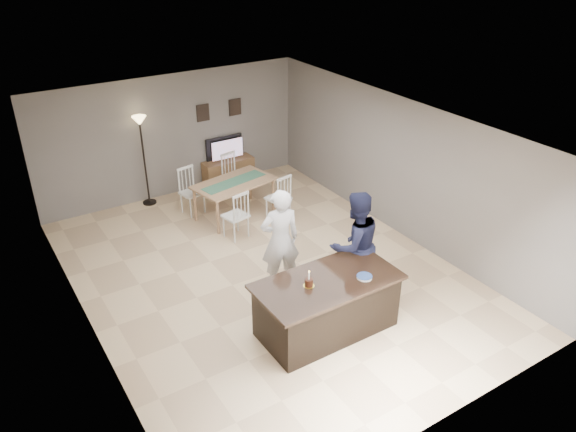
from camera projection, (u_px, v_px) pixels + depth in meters
floor at (266, 274)px, 9.92m from camera, size 8.00×8.00×0.00m
room_shell at (264, 188)px, 9.13m from camera, size 8.00×8.00×8.00m
kitchen_island at (327, 305)px, 8.36m from camera, size 2.15×1.10×0.90m
tv_console at (229, 172)px, 13.16m from camera, size 1.20×0.40×0.60m
television at (226, 148)px, 12.94m from camera, size 0.91×0.12×0.53m
tv_screen_glow at (228, 149)px, 12.88m from camera, size 0.78×0.00×0.78m
picture_frames at (219, 110)px, 12.61m from camera, size 1.10×0.02×0.38m
doorway at (136, 358)px, 6.20m from camera, size 0.00×2.10×2.65m
woman at (280, 240)px, 9.17m from camera, size 0.74×0.58×1.81m
man at (355, 245)px, 9.00m from camera, size 0.95×0.76×1.84m
birthday_cake at (309, 282)px, 8.00m from camera, size 0.17×0.17×0.26m
plate_stack at (364, 277)px, 8.20m from camera, size 0.23×0.23×0.04m
dining_table at (234, 188)px, 11.58m from camera, size 1.90×2.12×1.00m
floor_lamp at (141, 137)px, 11.67m from camera, size 0.30×0.30×1.98m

